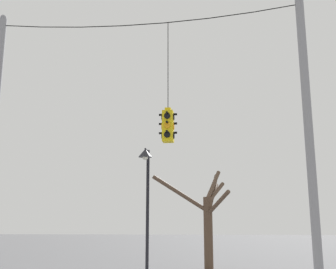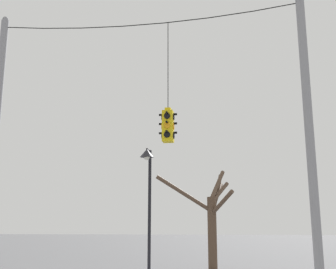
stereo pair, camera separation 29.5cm
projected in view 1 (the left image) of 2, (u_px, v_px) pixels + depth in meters
utility_pole_right at (309, 135)px, 12.65m from camera, size 0.27×0.27×9.46m
span_wire at (143, 21)px, 14.25m from camera, size 10.26×0.03×0.36m
traffic_light_near_left_pole at (168, 125)px, 13.35m from camera, size 0.58×0.58×4.09m
street_lamp at (146, 179)px, 15.89m from camera, size 0.52×0.89×4.96m
bare_tree at (208, 214)px, 21.30m from camera, size 3.94×4.28×4.99m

